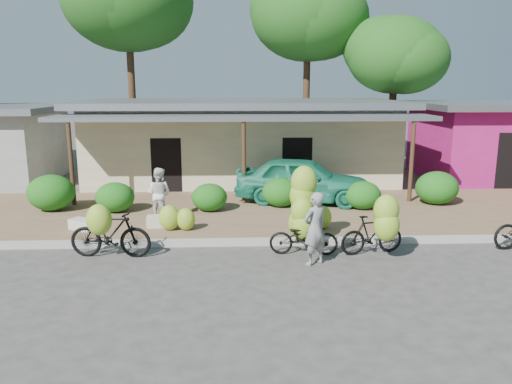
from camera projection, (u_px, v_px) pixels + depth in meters
ground at (250, 274)px, 10.74m from camera, size 100.00×100.00×0.00m
sidewalk at (245, 213)px, 15.61m from camera, size 60.00×6.00×0.12m
curb at (247, 242)px, 12.68m from camera, size 60.00×0.25×0.15m
shop_main at (242, 140)px, 21.05m from camera, size 13.00×8.50×3.35m
shop_pink at (484, 139)px, 21.56m from camera, size 6.00×6.00×3.25m
tree_center_right at (304, 13)px, 25.51m from camera, size 5.89×5.82×9.80m
tree_near_right at (391, 53)px, 24.16m from camera, size 4.77×4.62×7.26m
hedge_0 at (51, 193)px, 15.58m from camera, size 1.45×1.31×1.13m
hedge_1 at (115, 197)px, 15.42m from camera, size 1.19×1.07×0.93m
hedge_2 at (209, 197)px, 15.54m from camera, size 1.11×1.00×0.87m
hedge_3 at (280, 192)px, 16.10m from camera, size 1.20×1.08×0.94m
hedge_4 at (363, 195)px, 15.79m from camera, size 1.14×1.03×0.89m
hedge_5 at (437, 188)px, 16.43m from camera, size 1.40×1.26×1.09m
bike_left at (109, 232)px, 11.57m from camera, size 1.96×1.24×1.44m
bike_center at (303, 217)px, 12.11m from camera, size 1.68×1.22×2.07m
bike_right at (377, 229)px, 11.66m from camera, size 1.66×1.27×1.59m
loose_banana_a at (186, 219)px, 13.49m from camera, size 0.50×0.42×0.62m
loose_banana_b at (169, 218)px, 13.49m from camera, size 0.56×0.48×0.70m
loose_banana_c at (322, 217)px, 13.61m from camera, size 0.52×0.44×0.65m
sack_near at (162, 221)px, 13.90m from camera, size 0.88×0.47×0.30m
sack_far at (83, 224)px, 13.59m from camera, size 0.84×0.71×0.28m
vendor at (315, 229)px, 11.16m from camera, size 0.73×0.67×1.68m
bystander at (159, 194)px, 14.53m from camera, size 0.90×0.81×1.53m
teal_van at (303, 180)px, 16.70m from camera, size 4.74×2.76×1.52m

